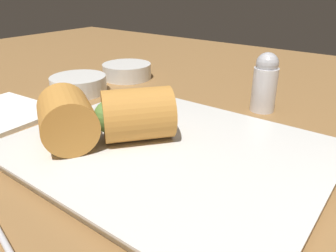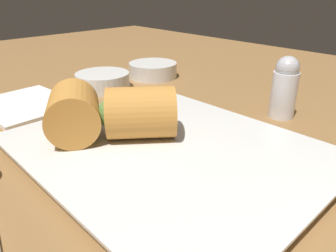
{
  "view_description": "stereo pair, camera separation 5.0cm",
  "coord_description": "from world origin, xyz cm",
  "px_view_note": "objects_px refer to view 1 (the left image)",
  "views": [
    {
      "loc": [
        22.28,
        -24.13,
        20.08
      ],
      "look_at": [
        3.0,
        1.18,
        5.84
      ],
      "focal_mm": 35.0,
      "sensor_mm": 36.0,
      "label": 1
    },
    {
      "loc": [
        26.01,
        -20.79,
        20.08
      ],
      "look_at": [
        3.0,
        1.18,
        5.84
      ],
      "focal_mm": 35.0,
      "sensor_mm": 36.0,
      "label": 2
    }
  ],
  "objects_px": {
    "dipping_bowl_near": "(79,84)",
    "salt_shaker": "(265,82)",
    "napkin": "(0,113)",
    "dipping_bowl_far": "(127,70)",
    "serving_plate": "(168,151)"
  },
  "relations": [
    {
      "from": "dipping_bowl_near",
      "to": "salt_shaker",
      "type": "bearing_deg",
      "value": 21.17
    },
    {
      "from": "napkin",
      "to": "dipping_bowl_near",
      "type": "bearing_deg",
      "value": 87.15
    },
    {
      "from": "dipping_bowl_near",
      "to": "dipping_bowl_far",
      "type": "xyz_separation_m",
      "value": [
        0.0,
        0.12,
        0.0
      ]
    },
    {
      "from": "serving_plate",
      "to": "salt_shaker",
      "type": "xyz_separation_m",
      "value": [
        0.03,
        0.2,
        0.04
      ]
    },
    {
      "from": "dipping_bowl_far",
      "to": "napkin",
      "type": "relative_size",
      "value": 0.63
    },
    {
      "from": "salt_shaker",
      "to": "dipping_bowl_far",
      "type": "bearing_deg",
      "value": 178.95
    },
    {
      "from": "dipping_bowl_far",
      "to": "salt_shaker",
      "type": "relative_size",
      "value": 1.09
    },
    {
      "from": "serving_plate",
      "to": "salt_shaker",
      "type": "bearing_deg",
      "value": 82.79
    },
    {
      "from": "dipping_bowl_far",
      "to": "salt_shaker",
      "type": "xyz_separation_m",
      "value": [
        0.29,
        -0.01,
        0.03
      ]
    },
    {
      "from": "dipping_bowl_near",
      "to": "salt_shaker",
      "type": "height_order",
      "value": "salt_shaker"
    },
    {
      "from": "napkin",
      "to": "salt_shaker",
      "type": "distance_m",
      "value": 0.39
    },
    {
      "from": "napkin",
      "to": "serving_plate",
      "type": "bearing_deg",
      "value": 10.46
    },
    {
      "from": "serving_plate",
      "to": "dipping_bowl_far",
      "type": "relative_size",
      "value": 3.41
    },
    {
      "from": "napkin",
      "to": "salt_shaker",
      "type": "xyz_separation_m",
      "value": [
        0.3,
        0.25,
        0.04
      ]
    },
    {
      "from": "serving_plate",
      "to": "napkin",
      "type": "distance_m",
      "value": 0.27
    }
  ]
}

